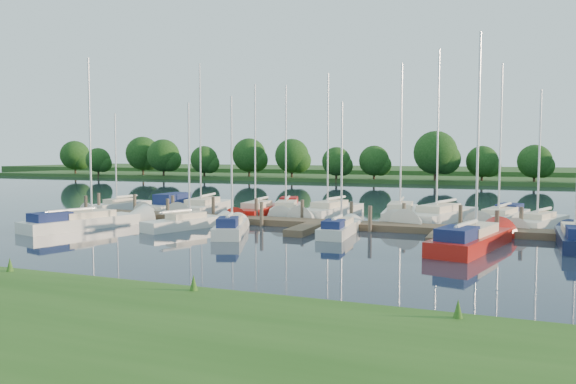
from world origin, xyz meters
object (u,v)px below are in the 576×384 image
at_px(sailboat_n_0, 119,207).
at_px(sailboat_n_5, 329,213).
at_px(motorboat, 171,207).
at_px(sailboat_s_2, 231,229).
at_px(dock, 317,225).

bearing_deg(sailboat_n_0, sailboat_n_5, -164.75).
bearing_deg(sailboat_n_5, motorboat, 16.76).
height_order(motorboat, sailboat_s_2, sailboat_s_2).
bearing_deg(sailboat_s_2, sailboat_n_5, 55.89).
distance_m(motorboat, sailboat_s_2, 13.85).
relative_size(sailboat_n_5, sailboat_s_2, 1.30).
distance_m(dock, sailboat_s_2, 5.88).
bearing_deg(dock, sailboat_s_2, -130.27).
height_order(dock, sailboat_s_2, sailboat_s_2).
bearing_deg(sailboat_n_5, sailboat_s_2, 86.00).
relative_size(dock, sailboat_s_2, 4.70).
bearing_deg(sailboat_s_2, motorboat, 117.45).
bearing_deg(motorboat, sailboat_n_5, -172.09).
xyz_separation_m(sailboat_n_0, sailboat_n_5, (17.64, 2.18, 0.01)).
height_order(sailboat_n_5, sailboat_s_2, sailboat_n_5).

